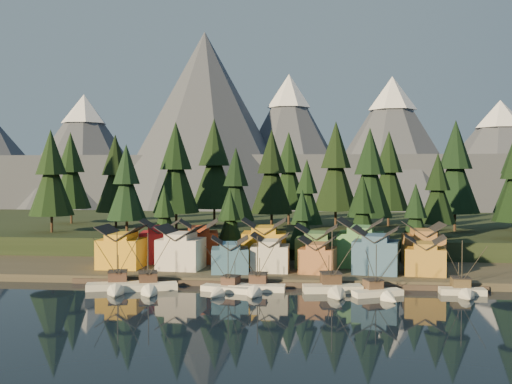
# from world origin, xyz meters

# --- Properties ---
(ground) EXTENTS (500.00, 500.00, 0.00)m
(ground) POSITION_xyz_m (0.00, 0.00, 0.00)
(ground) COLOR black
(ground) RESTS_ON ground
(shore_strip) EXTENTS (400.00, 50.00, 1.50)m
(shore_strip) POSITION_xyz_m (0.00, 40.00, 0.75)
(shore_strip) COLOR #393529
(shore_strip) RESTS_ON ground
(hillside) EXTENTS (420.00, 100.00, 6.00)m
(hillside) POSITION_xyz_m (0.00, 90.00, 3.00)
(hillside) COLOR black
(hillside) RESTS_ON ground
(dock) EXTENTS (80.00, 4.00, 1.00)m
(dock) POSITION_xyz_m (0.00, 16.50, 0.50)
(dock) COLOR #42362F
(dock) RESTS_ON ground
(mountain_ridge) EXTENTS (560.00, 190.00, 90.00)m
(mountain_ridge) POSITION_xyz_m (-4.20, 213.59, 26.06)
(mountain_ridge) COLOR #4C5162
(mountain_ridge) RESTS_ON ground
(boat_0) EXTENTS (12.01, 12.54, 12.03)m
(boat_0) POSITION_xyz_m (-28.77, 8.71, 2.15)
(boat_0) COLOR beige
(boat_0) RESTS_ON ground
(boat_1) EXTENTS (11.41, 11.84, 11.85)m
(boat_1) POSITION_xyz_m (-22.71, 8.80, 2.16)
(boat_1) COLOR white
(boat_1) RESTS_ON ground
(boat_2) EXTENTS (10.21, 10.68, 10.18)m
(boat_2) POSITION_xyz_m (-8.52, 8.81, 1.82)
(boat_2) COLOR silver
(boat_2) RESTS_ON ground
(boat_3) EXTENTS (10.75, 11.68, 11.31)m
(boat_3) POSITION_xyz_m (-2.77, 10.08, 2.04)
(boat_3) COLOR silver
(boat_3) RESTS_ON ground
(boat_4) EXTENTS (11.44, 12.19, 12.61)m
(boat_4) POSITION_xyz_m (11.39, 10.28, 2.37)
(boat_4) COLOR beige
(boat_4) RESTS_ON ground
(boat_5) EXTENTS (9.66, 10.03, 10.17)m
(boat_5) POSITION_xyz_m (19.51, 8.20, 1.87)
(boat_5) COLOR white
(boat_5) RESTS_ON ground
(boat_6) EXTENTS (8.26, 8.97, 10.86)m
(boat_6) POSITION_xyz_m (34.51, 11.08, 2.20)
(boat_6) COLOR beige
(boat_6) RESTS_ON ground
(house_front_0) EXTENTS (9.16, 8.67, 9.04)m
(house_front_0) POSITION_xyz_m (-33.49, 25.19, 6.25)
(house_front_0) COLOR gold
(house_front_0) RESTS_ON shore_strip
(house_front_1) EXTENTS (9.67, 9.35, 9.25)m
(house_front_1) POSITION_xyz_m (-20.40, 25.02, 6.36)
(house_front_1) COLOR silver
(house_front_1) RESTS_ON shore_strip
(house_front_2) EXTENTS (8.48, 8.53, 7.32)m
(house_front_2) POSITION_xyz_m (-9.42, 21.99, 5.35)
(house_front_2) COLOR #386284
(house_front_2) RESTS_ON shore_strip
(house_front_3) EXTENTS (7.76, 7.41, 7.80)m
(house_front_3) POSITION_xyz_m (-1.23, 23.99, 5.60)
(house_front_3) COLOR beige
(house_front_3) RESTS_ON shore_strip
(house_front_4) EXTENTS (8.15, 8.62, 7.26)m
(house_front_4) POSITION_xyz_m (8.57, 23.59, 5.32)
(house_front_4) COLOR #9D6037
(house_front_4) RESTS_ON shore_strip
(house_front_5) EXTENTS (10.40, 9.76, 9.41)m
(house_front_5) POSITION_xyz_m (20.38, 24.07, 6.44)
(house_front_5) COLOR #325476
(house_front_5) RESTS_ON shore_strip
(house_front_6) EXTENTS (8.72, 8.35, 7.84)m
(house_front_6) POSITION_xyz_m (29.96, 23.35, 5.62)
(house_front_6) COLOR #AA7C2B
(house_front_6) RESTS_ON shore_strip
(house_back_0) EXTENTS (10.20, 9.91, 9.73)m
(house_back_0) POSITION_xyz_m (-27.07, 33.53, 6.61)
(house_back_0) COLOR maroon
(house_back_0) RESTS_ON shore_strip
(house_back_1) EXTENTS (10.11, 10.19, 9.67)m
(house_back_1) POSITION_xyz_m (-18.35, 34.04, 6.57)
(house_back_1) COLOR #9C3518
(house_back_1) RESTS_ON shore_strip
(house_back_2) EXTENTS (9.95, 9.19, 10.22)m
(house_back_2) POSITION_xyz_m (-3.17, 31.95, 6.87)
(house_back_2) COLOR gold
(house_back_2) RESTS_ON shore_strip
(house_back_3) EXTENTS (9.49, 8.57, 9.13)m
(house_back_3) POSITION_xyz_m (8.44, 30.46, 6.30)
(house_back_3) COLOR #436D3B
(house_back_3) RESTS_ON shore_strip
(house_back_4) EXTENTS (10.88, 10.56, 10.42)m
(house_back_4) POSITION_xyz_m (17.98, 32.13, 6.97)
(house_back_4) COLOR #49884C
(house_back_4) RESTS_ON shore_strip
(house_back_5) EXTENTS (8.62, 8.72, 9.44)m
(house_back_5) POSITION_xyz_m (31.67, 34.15, 6.45)
(house_back_5) COLOR #9D6A37
(house_back_5) RESTS_ON shore_strip
(tree_hill_0) EXTENTS (11.82, 11.82, 27.53)m
(tree_hill_0) POSITION_xyz_m (-62.00, 52.00, 21.05)
(tree_hill_0) COLOR #332319
(tree_hill_0) RESTS_ON hillside
(tree_hill_1) EXTENTS (11.66, 11.66, 27.16)m
(tree_hill_1) POSITION_xyz_m (-50.00, 68.00, 20.85)
(tree_hill_1) COLOR #332319
(tree_hill_1) RESTS_ON hillside
(tree_hill_2) EXTENTS (10.01, 10.01, 23.32)m
(tree_hill_2) POSITION_xyz_m (-40.00, 48.00, 18.75)
(tree_hill_2) COLOR #332319
(tree_hill_2) RESTS_ON hillside
(tree_hill_3) EXTENTS (12.87, 12.87, 29.97)m
(tree_hill_3) POSITION_xyz_m (-30.00, 60.00, 22.39)
(tree_hill_3) COLOR #332319
(tree_hill_3) RESTS_ON hillside
(tree_hill_4) EXTENTS (13.82, 13.82, 32.19)m
(tree_hill_4) POSITION_xyz_m (-22.00, 75.00, 23.60)
(tree_hill_4) COLOR #332319
(tree_hill_4) RESTS_ON hillside
(tree_hill_5) EXTENTS (9.63, 9.63, 22.42)m
(tree_hill_5) POSITION_xyz_m (-12.00, 50.00, 18.26)
(tree_hill_5) COLOR #332319
(tree_hill_5) RESTS_ON hillside
(tree_hill_6) EXTENTS (12.04, 12.04, 28.05)m
(tree_hill_6) POSITION_xyz_m (-4.00, 65.00, 21.34)
(tree_hill_6) COLOR #332319
(tree_hill_6) RESTS_ON hillside
(tree_hill_7) EXTENTS (8.31, 8.31, 19.37)m
(tree_hill_7) POSITION_xyz_m (6.00, 48.00, 16.58)
(tree_hill_7) COLOR #332319
(tree_hill_7) RESTS_ON hillside
(tree_hill_8) EXTENTS (13.22, 13.22, 30.79)m
(tree_hill_8) POSITION_xyz_m (14.00, 72.00, 22.84)
(tree_hill_8) COLOR #332319
(tree_hill_8) RESTS_ON hillside
(tree_hill_9) EXTENTS (11.84, 11.84, 27.58)m
(tree_hill_9) POSITION_xyz_m (22.00, 55.00, 21.08)
(tree_hill_9) COLOR #332319
(tree_hill_9) RESTS_ON hillside
(tree_hill_10) EXTENTS (12.21, 12.21, 28.45)m
(tree_hill_10) POSITION_xyz_m (30.00, 80.00, 21.56)
(tree_hill_10) COLOR #332319
(tree_hill_10) RESTS_ON hillside
(tree_hill_11) EXTENTS (8.94, 8.94, 20.82)m
(tree_hill_11) POSITION_xyz_m (38.00, 50.00, 17.37)
(tree_hill_11) COLOR #332319
(tree_hill_11) RESTS_ON hillside
(tree_hill_12) EXTENTS (13.00, 13.00, 30.29)m
(tree_hill_12) POSITION_xyz_m (46.00, 66.00, 22.56)
(tree_hill_12) COLOR #332319
(tree_hill_12) RESTS_ON hillside
(tree_hill_15) EXTENTS (12.26, 12.26, 28.55)m
(tree_hill_15) POSITION_xyz_m (0.00, 82.00, 21.61)
(tree_hill_15) COLOR #332319
(tree_hill_15) RESTS_ON hillside
(tree_hill_16) EXTENTS (12.30, 12.30, 28.65)m
(tree_hill_16) POSITION_xyz_m (-68.00, 78.00, 21.66)
(tree_hill_16) COLOR #332319
(tree_hill_16) RESTS_ON hillside
(tree_shore_0) EXTENTS (7.54, 7.54, 17.58)m
(tree_shore_0) POSITION_xyz_m (-28.00, 40.00, 11.10)
(tree_shore_0) COLOR #332319
(tree_shore_0) RESTS_ON shore_strip
(tree_shore_1) EXTENTS (7.09, 7.09, 16.51)m
(tree_shore_1) POSITION_xyz_m (-12.00, 40.00, 10.52)
(tree_shore_1) COLOR #332319
(tree_shore_1) RESTS_ON shore_strip
(tree_shore_2) EXTENTS (7.14, 7.14, 16.64)m
(tree_shore_2) POSITION_xyz_m (5.00, 40.00, 10.58)
(tree_shore_2) COLOR #332319
(tree_shore_2) RESTS_ON shore_strip
(tree_shore_3) EXTENTS (8.55, 8.55, 19.91)m
(tree_shore_3) POSITION_xyz_m (19.00, 40.00, 12.38)
(tree_shore_3) COLOR #332319
(tree_shore_3) RESTS_ON shore_strip
(tree_shore_4) EXTENTS (7.78, 7.78, 18.11)m
(tree_shore_4) POSITION_xyz_m (31.00, 40.00, 11.39)
(tree_shore_4) COLOR #332319
(tree_shore_4) RESTS_ON shore_strip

